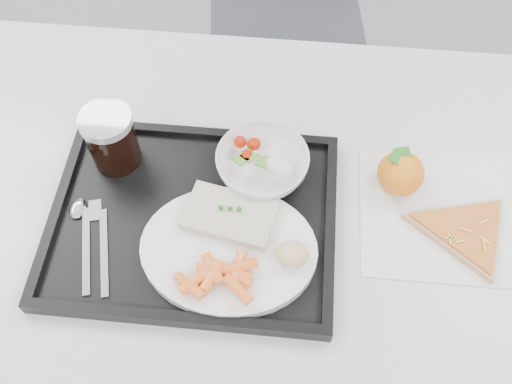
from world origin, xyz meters
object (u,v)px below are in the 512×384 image
object	(u,v)px
tray	(193,220)
dinner_plate	(229,250)
cola_glass	(111,138)
tangerine	(401,173)
salad_bowl	(262,164)
table	(264,230)
pizza_slice	(465,231)

from	to	relation	value
tray	dinner_plate	xyz separation A→B (m)	(0.06, -0.05, 0.02)
dinner_plate	cola_glass	distance (m)	0.27
tray	tangerine	distance (m)	0.34
tangerine	salad_bowl	bearing A→B (deg)	-178.46
salad_bowl	tangerine	size ratio (longest dim) A/B	1.67
table	dinner_plate	xyz separation A→B (m)	(-0.05, -0.09, 0.09)
tray	salad_bowl	xyz separation A→B (m)	(0.10, 0.10, 0.03)
cola_glass	tangerine	bearing A→B (deg)	0.09
dinner_plate	tangerine	xyz separation A→B (m)	(0.26, 0.16, 0.01)
cola_glass	pizza_slice	xyz separation A→B (m)	(0.57, -0.08, -0.06)
tray	dinner_plate	world-z (taller)	dinner_plate
salad_bowl	cola_glass	distance (m)	0.25
pizza_slice	salad_bowl	bearing A→B (deg)	166.54
tray	cola_glass	size ratio (longest dim) A/B	4.17
dinner_plate	tangerine	size ratio (longest dim) A/B	2.97
table	cola_glass	distance (m)	0.30
cola_glass	tangerine	distance (m)	0.47
cola_glass	table	bearing A→B (deg)	-15.28
tray	pizza_slice	size ratio (longest dim) A/B	1.88
salad_bowl	tangerine	xyz separation A→B (m)	(0.23, 0.01, -0.00)
salad_bowl	tangerine	distance (m)	0.23
tangerine	table	bearing A→B (deg)	-161.90
dinner_plate	salad_bowl	size ratio (longest dim) A/B	1.78
tangerine	tray	bearing A→B (deg)	-162.37
pizza_slice	cola_glass	bearing A→B (deg)	171.69
table	tray	bearing A→B (deg)	-163.28
table	salad_bowl	xyz separation A→B (m)	(-0.01, 0.06, 0.11)
table	tray	size ratio (longest dim) A/B	2.67
cola_glass	pizza_slice	distance (m)	0.58
table	tray	xyz separation A→B (m)	(-0.11, -0.03, 0.08)
tray	dinner_plate	size ratio (longest dim) A/B	1.67
tray	table	bearing A→B (deg)	16.72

